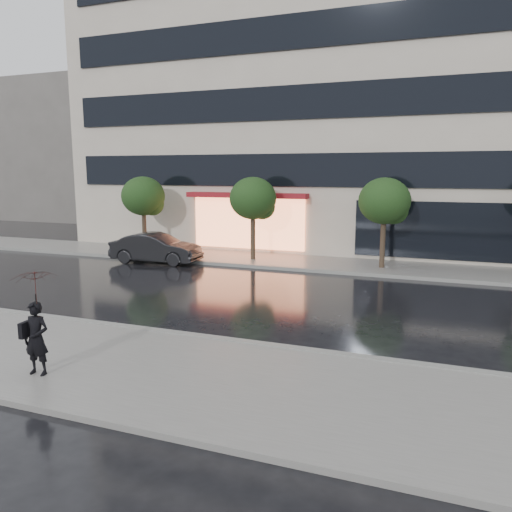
% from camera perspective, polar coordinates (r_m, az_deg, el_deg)
% --- Properties ---
extents(ground, '(120.00, 120.00, 0.00)m').
position_cam_1_polar(ground, '(13.69, -3.74, -8.39)').
color(ground, black).
rests_on(ground, ground).
extents(sidewalk_near, '(60.00, 4.50, 0.12)m').
position_cam_1_polar(sidewalk_near, '(10.98, -10.96, -12.88)').
color(sidewalk_near, slate).
rests_on(sidewalk_near, ground).
extents(sidewalk_far, '(60.00, 3.50, 0.12)m').
position_cam_1_polar(sidewalk_far, '(23.12, 6.83, -0.83)').
color(sidewalk_far, slate).
rests_on(sidewalk_far, ground).
extents(curb_near, '(60.00, 0.25, 0.14)m').
position_cam_1_polar(curb_near, '(12.81, -5.62, -9.37)').
color(curb_near, gray).
rests_on(curb_near, ground).
extents(curb_far, '(60.00, 0.25, 0.14)m').
position_cam_1_polar(curb_far, '(21.45, 5.70, -1.60)').
color(curb_far, gray).
rests_on(curb_far, ground).
extents(office_building, '(30.00, 12.76, 18.00)m').
position_cam_1_polar(office_building, '(30.67, 10.86, 18.42)').
color(office_building, beige).
rests_on(office_building, ground).
extents(bg_building_left, '(14.00, 10.00, 12.00)m').
position_cam_1_polar(bg_building_left, '(50.52, -21.10, 11.01)').
color(bg_building_left, '#59544F').
rests_on(bg_building_left, ground).
extents(tree_far_west, '(2.20, 2.20, 3.99)m').
position_cam_1_polar(tree_far_west, '(26.20, -12.63, 6.54)').
color(tree_far_west, '#33261C').
rests_on(tree_far_west, ground).
extents(tree_mid_west, '(2.20, 2.20, 3.99)m').
position_cam_1_polar(tree_mid_west, '(23.45, -0.19, 6.43)').
color(tree_mid_west, '#33261C').
rests_on(tree_mid_west, ground).
extents(tree_mid_east, '(2.20, 2.20, 3.99)m').
position_cam_1_polar(tree_mid_east, '(22.03, 14.62, 5.92)').
color(tree_mid_east, '#33261C').
rests_on(tree_mid_east, ground).
extents(parked_car, '(4.32, 1.77, 1.39)m').
position_cam_1_polar(parked_car, '(23.75, -11.36, 0.88)').
color(parked_car, black).
rests_on(parked_car, ground).
extents(pedestrian_with_umbrella, '(0.96, 0.97, 2.17)m').
position_cam_1_polar(pedestrian_with_umbrella, '(11.00, -23.90, -5.30)').
color(pedestrian_with_umbrella, black).
rests_on(pedestrian_with_umbrella, sidewalk_near).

